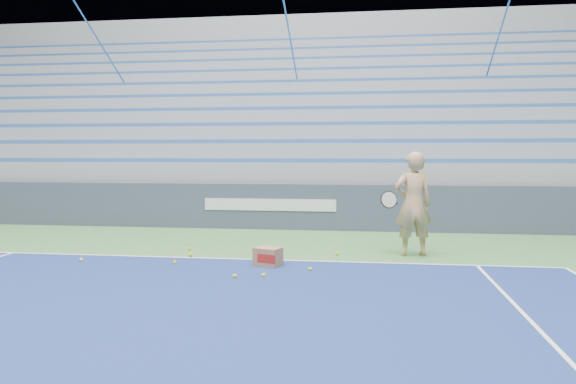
% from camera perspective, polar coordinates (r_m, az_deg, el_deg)
% --- Properties ---
extents(sponsor_barrier, '(30.00, 0.32, 1.10)m').
position_cam_1_polar(sponsor_barrier, '(13.65, -1.76, -1.46)').
color(sponsor_barrier, '#394157').
rests_on(sponsor_barrier, ground).
extents(bleachers, '(31.00, 9.15, 7.30)m').
position_cam_1_polar(bleachers, '(19.25, 1.15, 5.51)').
color(bleachers, '#92959A').
rests_on(bleachers, ground).
extents(tennis_player, '(0.99, 0.91, 1.87)m').
position_cam_1_polar(tennis_player, '(10.30, 12.58, -1.19)').
color(tennis_player, tan).
rests_on(tennis_player, ground).
extents(ball_box, '(0.49, 0.44, 0.31)m').
position_cam_1_polar(ball_box, '(9.21, -2.05, -6.61)').
color(ball_box, '#926847').
rests_on(ball_box, ground).
extents(tennis_ball_0, '(0.07, 0.07, 0.07)m').
position_cam_1_polar(tennis_ball_0, '(10.85, -9.98, -5.69)').
color(tennis_ball_0, '#C5DA2C').
rests_on(tennis_ball_0, ground).
extents(tennis_ball_1, '(0.07, 0.07, 0.07)m').
position_cam_1_polar(tennis_ball_1, '(8.39, -5.43, -8.51)').
color(tennis_ball_1, '#C5DA2C').
rests_on(tennis_ball_1, ground).
extents(tennis_ball_2, '(0.07, 0.07, 0.07)m').
position_cam_1_polar(tennis_ball_2, '(10.22, 5.00, -6.24)').
color(tennis_ball_2, '#C5DA2C').
rests_on(tennis_ball_2, ground).
extents(tennis_ball_3, '(0.07, 0.07, 0.07)m').
position_cam_1_polar(tennis_ball_3, '(10.20, -9.88, -6.31)').
color(tennis_ball_3, '#C5DA2C').
rests_on(tennis_ball_3, ground).
extents(tennis_ball_4, '(0.07, 0.07, 0.07)m').
position_cam_1_polar(tennis_ball_4, '(8.42, -2.49, -8.45)').
color(tennis_ball_4, '#C5DA2C').
rests_on(tennis_ball_4, ground).
extents(tennis_ball_5, '(0.07, 0.07, 0.07)m').
position_cam_1_polar(tennis_ball_5, '(9.54, -11.45, -7.04)').
color(tennis_ball_5, '#C5DA2C').
rests_on(tennis_ball_5, ground).
extents(tennis_ball_6, '(0.07, 0.07, 0.07)m').
position_cam_1_polar(tennis_ball_6, '(8.85, 2.27, -7.83)').
color(tennis_ball_6, '#C5DA2C').
rests_on(tennis_ball_6, ground).
extents(tennis_ball_7, '(0.07, 0.07, 0.07)m').
position_cam_1_polar(tennis_ball_7, '(10.21, -20.27, -6.48)').
color(tennis_ball_7, '#C5DA2C').
rests_on(tennis_ball_7, ground).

